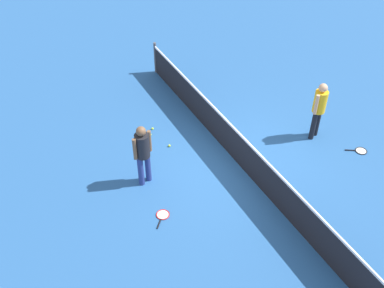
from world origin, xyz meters
name	(u,v)px	position (x,y,z in m)	size (l,w,h in m)	color
ground_plane	(236,161)	(0.00, 0.00, 0.00)	(40.00, 40.00, 0.00)	#265693
court_net	(237,147)	(0.00, 0.00, 0.50)	(10.09, 0.09, 1.07)	#4C4C51
player_near_side	(143,151)	(-0.42, -2.37, 1.01)	(0.42, 0.53, 1.70)	navy
player_far_side	(319,106)	(0.11, 2.42, 1.01)	(0.44, 0.52, 1.70)	black
tennis_racket_near_player	(162,215)	(0.78, -2.47, 0.01)	(0.55, 0.52, 0.03)	red
tennis_racket_far_player	(360,151)	(1.20, 3.13, 0.01)	(0.46, 0.58, 0.03)	black
tennis_ball_near_player	(169,146)	(-1.34, -1.28, 0.03)	(0.07, 0.07, 0.07)	#C6E033
tennis_ball_by_net	(153,129)	(-2.23, -1.37, 0.03)	(0.07, 0.07, 0.07)	#C6E033
tennis_ball_midcourt	(150,135)	(-2.01, -1.54, 0.03)	(0.07, 0.07, 0.07)	#C6E033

